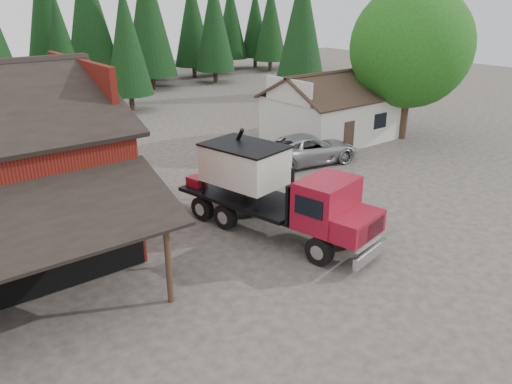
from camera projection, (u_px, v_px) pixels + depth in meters
ground at (337, 273)px, 17.98m from camera, size 120.00×120.00×0.00m
farmhouse at (331, 115)px, 34.34m from camera, size 8.60×6.42×4.65m
deciduous_tree at (411, 51)px, 32.86m from camera, size 8.00×8.00×10.20m
conifer_backdrop at (23, 98)px, 48.82m from camera, size 76.00×16.00×16.00m
near_pine_b at (126, 40)px, 41.27m from camera, size 3.96×3.96×10.40m
near_pine_c at (302, 23)px, 47.11m from camera, size 4.84×4.84×12.40m
feed_truck at (273, 190)px, 20.43m from camera, size 4.25×9.38×4.10m
silver_car at (308, 149)px, 29.58m from camera, size 6.59×3.93×1.72m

